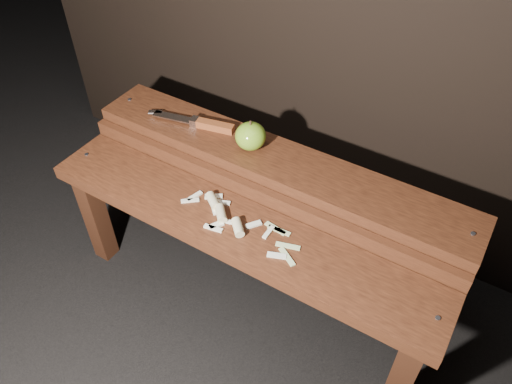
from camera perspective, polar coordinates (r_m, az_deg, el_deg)
The scene contains 6 objects.
ground at distance 1.72m, azimuth -1.07°, elevation -12.04°, with size 60.00×60.00×0.00m, color black.
bench_front_tier at distance 1.41m, azimuth -2.60°, elevation -5.75°, with size 1.20×0.20×0.42m.
bench_rear_tier at distance 1.50m, azimuth 2.12°, elevation 1.41°, with size 1.20×0.21×0.50m.
apple at distance 1.45m, azimuth -0.62°, elevation 6.41°, with size 0.09×0.09×0.09m.
knife at distance 1.56m, azimuth -5.94°, elevation 7.77°, with size 0.29×0.09×0.03m.
apple_scraps at distance 1.37m, azimuth -3.10°, elevation -2.82°, with size 0.39×0.13×0.03m.
Camera 1 is at (0.53, -0.80, 1.43)m, focal length 35.00 mm.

